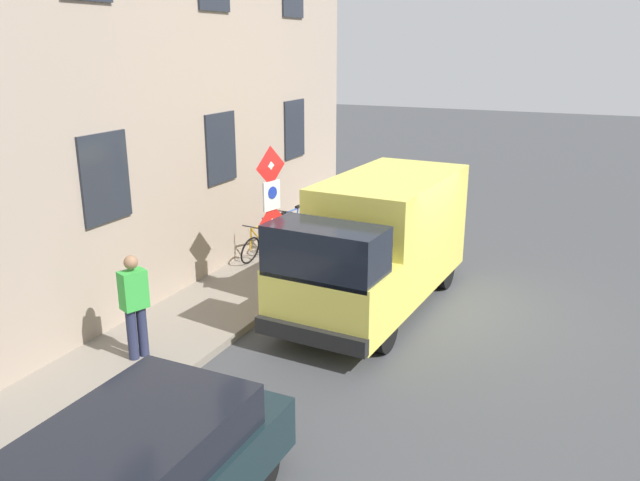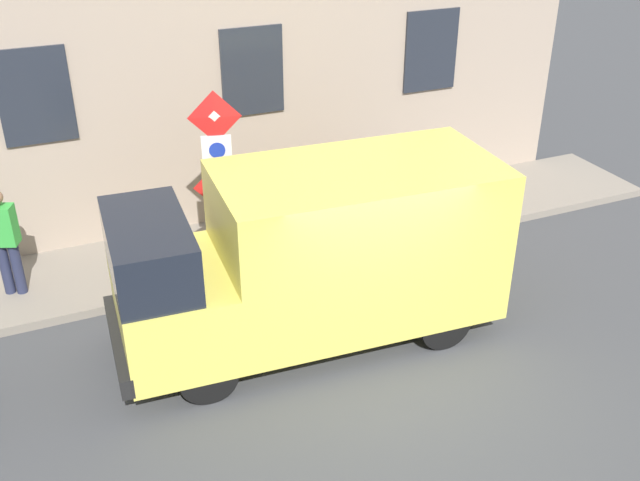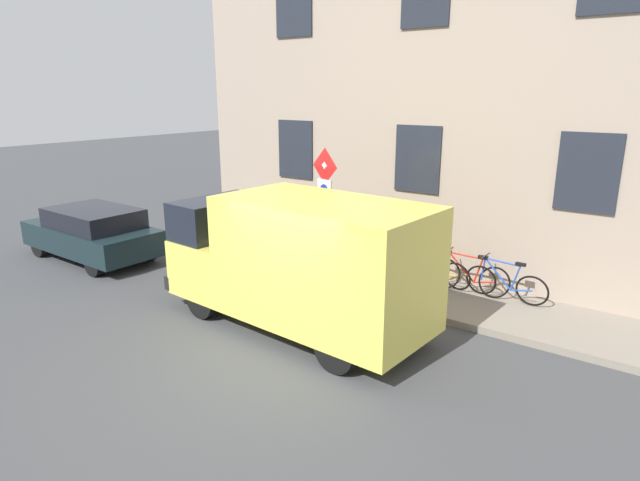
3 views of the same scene
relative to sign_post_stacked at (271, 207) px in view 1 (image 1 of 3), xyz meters
name	(u,v)px [view 1 (image 1 of 3)]	position (x,y,z in m)	size (l,w,h in m)	color
ground_plane	(441,307)	(-3.10, -1.22, -1.99)	(80.00, 80.00, 0.00)	#3F4143
sidewalk_slab	(266,275)	(0.85, -1.22, -1.92)	(2.11, 14.80, 0.14)	gray
building_facade	(203,71)	(2.25, -1.22, 2.42)	(0.75, 12.80, 8.82)	tan
sign_post_stacked	(271,207)	(0.00, 0.00, 0.00)	(0.20, 0.55, 2.90)	#474C47
delivery_van	(379,241)	(-1.91, -0.77, -0.66)	(2.33, 5.44, 2.50)	#E5D756
bicycle_blue	(294,226)	(1.35, -3.59, -1.48)	(0.46, 1.71, 0.89)	black
bicycle_red	(279,234)	(1.35, -2.81, -1.48)	(0.46, 1.72, 0.89)	black
bicycle_orange	(264,243)	(1.36, -2.04, -1.48)	(0.49, 1.72, 0.89)	black
pedestrian	(135,303)	(0.76, 3.12, -0.92)	(0.39, 0.47, 1.72)	#262B47
litter_bin	(306,249)	(0.15, -1.82, -1.40)	(0.44, 0.44, 0.90)	#2D5133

